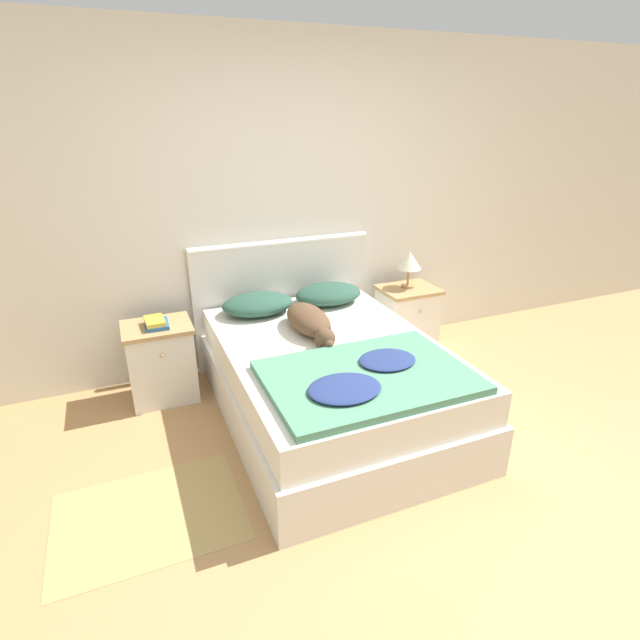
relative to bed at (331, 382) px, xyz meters
name	(u,v)px	position (x,y,z in m)	size (l,w,h in m)	color
ground_plane	(420,519)	(0.05, -1.06, -0.27)	(16.00, 16.00, 0.00)	tan
wall_back	(283,207)	(0.05, 1.07, 1.00)	(9.00, 0.06, 2.55)	silver
bed	(331,382)	(0.00, 0.00, 0.00)	(1.40, 1.94, 0.56)	silver
headboard	(283,298)	(0.00, 0.99, 0.27)	(1.48, 0.06, 1.04)	silver
nightstand_left	(161,362)	(-1.04, 0.71, 0.02)	(0.48, 0.40, 0.58)	silver
nightstand_right	(407,319)	(1.04, 0.71, 0.02)	(0.48, 0.40, 0.58)	silver
pillow_left	(258,304)	(-0.29, 0.72, 0.36)	(0.54, 0.40, 0.15)	#284C3D
pillow_right	(328,294)	(0.29, 0.72, 0.36)	(0.54, 0.40, 0.15)	#284C3D
quilt	(367,377)	(-0.01, -0.52, 0.31)	(1.16, 0.82, 0.08)	#4C8466
dog	(310,321)	(-0.05, 0.24, 0.36)	(0.26, 0.73, 0.17)	brown
book_stack	(156,323)	(-1.04, 0.69, 0.34)	(0.17, 0.21, 0.06)	#285689
table_lamp	(409,261)	(1.04, 0.74, 0.54)	(0.21, 0.21, 0.31)	#9E7A4C
rug	(149,516)	(-1.27, -0.49, -0.27)	(0.97, 0.72, 0.00)	tan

